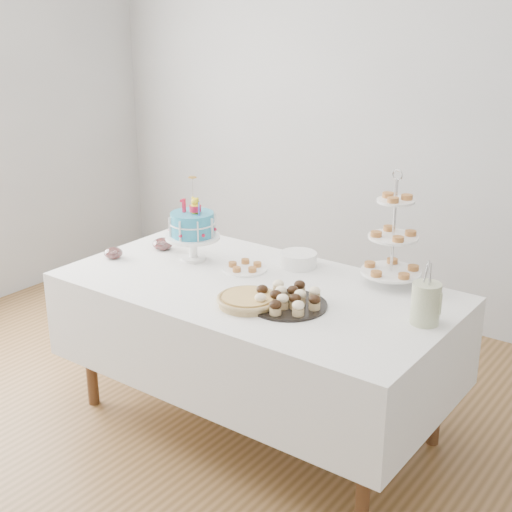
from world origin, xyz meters
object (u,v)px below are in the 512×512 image
Objects in this scene: plate_stack at (298,260)px; jam_bowl_b at (163,244)px; birthday_cake at (193,238)px; cupcake_tray at (288,298)px; table at (255,327)px; utensil_pitcher at (426,302)px; jam_bowl_a at (113,253)px; pie at (248,300)px; pastry_plate at (245,267)px; tiered_stand at (393,238)px.

plate_stack is 1.71× the size of jam_bowl_b.
birthday_cake is at bearing -153.95° from plate_stack.
table is at bearing 156.42° from cupcake_tray.
utensil_pitcher reaches higher than table.
table is at bearing -9.49° from jam_bowl_b.
cupcake_tray is at bearing 1.08° from jam_bowl_a.
cupcake_tray is (0.27, -0.12, 0.27)m from table.
pie is at bearing -21.77° from jam_bowl_b.
cupcake_tray is 1.56× the size of pastry_plate.
pie is 2.90× the size of jam_bowl_a.
jam_bowl_a is at bearing -156.60° from birthday_cake.
cupcake_tray is 0.18m from pie.
cupcake_tray is 0.63× the size of tiered_stand.
jam_bowl_a is at bearing -151.05° from plate_stack.
cupcake_tray is 0.52m from plate_stack.
pastry_plate reaches higher than table.
utensil_pitcher is (1.00, -0.06, 0.08)m from pastry_plate.
birthday_cake is 0.68m from pie.
birthday_cake is 1.93× the size of pastry_plate.
birthday_cake is at bearing 32.73° from jam_bowl_a.
birthday_cake is 3.98× the size of jam_bowl_b.
birthday_cake is 1.05m from tiered_stand.
birthday_cake is at bearing -172.77° from pastry_plate.
jam_bowl_a is 0.28m from jam_bowl_b.
table is 17.21× the size of jam_bowl_b.
utensil_pitcher is (0.84, 0.08, 0.33)m from table.
jam_bowl_a is (-0.96, 0.08, 0.00)m from pie.
birthday_cake is 0.57m from plate_stack.
pastry_plate is 2.33× the size of jam_bowl_a.
utensil_pitcher is (0.81, -0.26, 0.06)m from plate_stack.
tiered_stand reaches higher than table.
birthday_cake is 1.60× the size of utensil_pitcher.
pastry_plate is 0.56m from jam_bowl_b.
jam_bowl_a is (-0.68, -0.27, 0.01)m from pastry_plate.
pie is 0.96m from jam_bowl_a.
cupcake_tray is at bearing -30.17° from pastry_plate.
plate_stack reaches higher than table.
tiered_stand is (0.40, 0.62, 0.21)m from pie.
jam_bowl_a is at bearing -170.65° from table.
utensil_pitcher is at bearing 18.84° from cupcake_tray.
plate_stack is 0.83× the size of pastry_plate.
birthday_cake reaches higher than utensil_pitcher.
pie is 2.57× the size of jam_bowl_b.
cupcake_tray is 1.11m from jam_bowl_a.
jam_bowl_b is (-0.75, -0.22, -0.01)m from plate_stack.
plate_stack is at bearing 28.95° from jam_bowl_a.
table is 4.32× the size of birthday_cake.
cupcake_tray is 0.61m from tiered_stand.
pie is (0.12, -0.22, 0.25)m from table.
table is at bearing 118.80° from pie.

